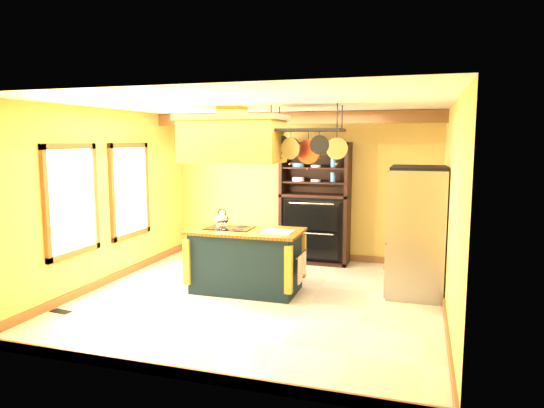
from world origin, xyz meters
The scene contains 15 objects.
floor centered at (0.00, 0.00, 0.00)m, with size 5.00×5.00×0.00m, color beige.
ceiling centered at (0.00, 0.00, 2.70)m, with size 5.00×5.00×0.00m, color white.
wall_back centered at (0.00, 2.50, 1.35)m, with size 5.00×0.02×2.70m, color gold.
wall_front centered at (0.00, -2.50, 1.35)m, with size 5.00×0.02×2.70m, color gold.
wall_left centered at (-2.50, 0.00, 1.35)m, with size 0.02×5.00×2.70m, color gold.
wall_right centered at (2.50, 0.00, 1.35)m, with size 0.02×5.00×2.70m, color gold.
ceiling_beam centered at (0.00, 1.70, 2.59)m, with size 5.00×0.15×0.20m, color brown.
window_near centered at (-2.47, -0.80, 1.40)m, with size 0.06×1.06×1.56m.
window_far centered at (-2.47, 0.60, 1.40)m, with size 0.06×1.06×1.56m.
kitchen_island centered at (-0.30, 0.24, 0.47)m, with size 1.65×0.93×1.11m.
range_hood centered at (-0.49, 0.24, 2.26)m, with size 1.51×0.85×0.80m.
pot_rack centered at (0.61, 0.25, 2.25)m, with size 1.08×0.50×0.81m.
refrigerator centered at (2.09, 0.83, 0.89)m, with size 0.79×0.93×1.82m.
hutch centered at (0.31, 2.26, 0.85)m, with size 1.24×0.56×2.19m.
floor_register centered at (-2.30, -1.33, 0.01)m, with size 0.28×0.12×0.01m, color black.
Camera 1 is at (2.15, -6.32, 2.22)m, focal length 32.00 mm.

